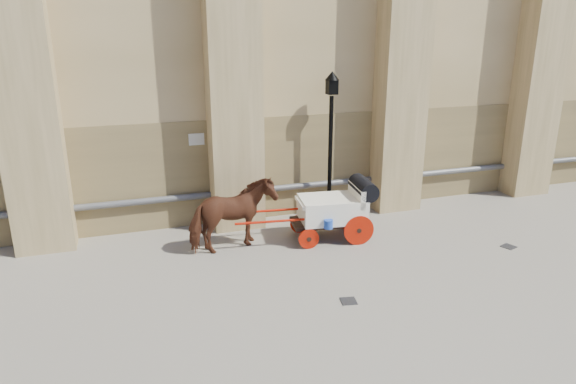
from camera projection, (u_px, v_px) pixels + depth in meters
name	position (u px, v px, depth m)	size (l,w,h in m)	color
ground	(316.00, 275.00, 11.75)	(90.00, 90.00, 0.00)	slate
horse	(232.00, 216.00, 12.84)	(0.99, 2.17, 1.83)	brown
carriage	(337.00, 207.00, 13.56)	(3.80, 1.45, 1.62)	black
street_lamp	(330.00, 142.00, 14.66)	(0.40, 0.40, 4.27)	black
drain_grate_near	(349.00, 301.00, 10.63)	(0.32, 0.32, 0.01)	black
drain_grate_far	(509.00, 247.00, 13.26)	(0.32, 0.32, 0.01)	black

